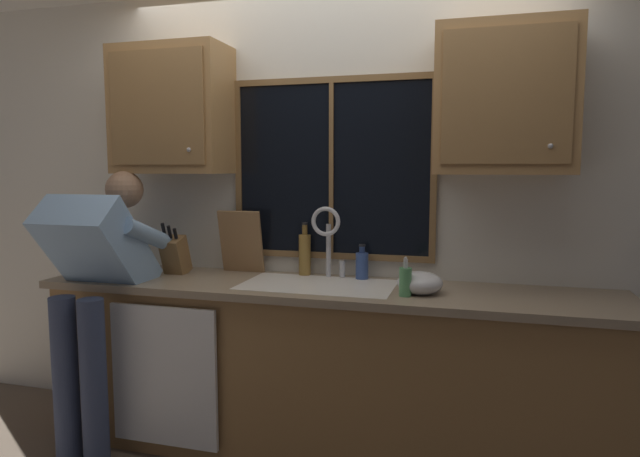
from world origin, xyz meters
name	(u,v)px	position (x,y,z in m)	size (l,w,h in m)	color
back_wall	(340,212)	(0.00, 0.06, 1.27)	(5.37, 0.12, 2.55)	silver
window_glass	(332,169)	(-0.03, -0.01, 1.52)	(1.10, 0.02, 0.95)	black
window_frame_top	(332,80)	(-0.03, -0.02, 2.02)	(1.17, 0.02, 0.04)	brown
window_frame_bottom	(331,256)	(-0.03, -0.02, 1.03)	(1.17, 0.02, 0.04)	brown
window_frame_left	(239,169)	(-0.60, -0.02, 1.52)	(0.04, 0.02, 0.95)	brown
window_frame_right	(434,169)	(0.54, -0.02, 1.52)	(0.04, 0.02, 0.95)	brown
window_mullion_center	(331,169)	(-0.03, -0.02, 1.52)	(0.02, 0.02, 0.95)	brown
lower_cabinet_run	(323,373)	(0.00, -0.29, 0.44)	(2.97, 0.58, 0.88)	olive
countertop	(323,289)	(0.00, -0.31, 0.90)	(3.03, 0.62, 0.04)	gray
dishwasher_front	(164,376)	(-0.77, -0.61, 0.46)	(0.60, 0.02, 0.74)	white
upper_cabinet_left	(172,111)	(-0.94, -0.17, 1.86)	(0.66, 0.36, 0.72)	#A87A47
upper_cabinet_right	(505,100)	(0.88, -0.17, 1.86)	(0.66, 0.36, 0.72)	#A87A47
sink	(318,303)	(-0.03, -0.30, 0.82)	(0.80, 0.46, 0.21)	white
faucet	(328,233)	(-0.02, -0.12, 1.17)	(0.18, 0.09, 0.40)	silver
person_standing	(97,279)	(-1.16, -0.59, 0.94)	(0.53, 0.71, 1.51)	#384260
knife_block	(175,255)	(-0.91, -0.23, 1.03)	(0.12, 0.18, 0.32)	olive
cutting_board	(241,242)	(-0.56, -0.09, 1.10)	(0.26, 0.02, 0.37)	#997047
mixing_bowl	(420,283)	(0.51, -0.35, 0.97)	(0.22, 0.22, 0.11)	silver
soap_dispenser	(405,281)	(0.45, -0.43, 0.99)	(0.06, 0.07, 0.19)	#59A566
bottle_green_glass	(305,253)	(-0.17, -0.06, 1.05)	(0.07, 0.07, 0.30)	olive
bottle_tall_clear	(362,265)	(0.16, -0.09, 1.00)	(0.07, 0.07, 0.19)	#334C8C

